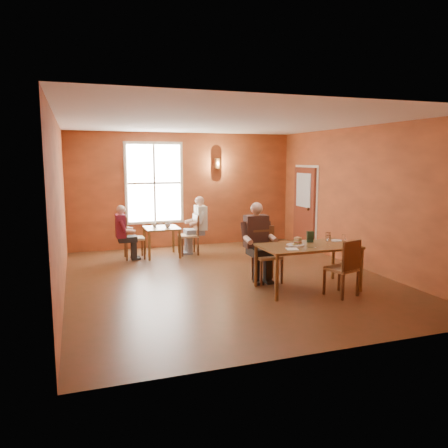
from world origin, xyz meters
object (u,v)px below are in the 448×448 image
object	(u,v)px
diner_maroon	(133,232)
chair_empty	(341,267)
diner_main	(268,245)
second_table	(162,242)
diner_white	(189,227)
main_table	(307,267)
chair_diner_main	(267,255)
chair_diner_white	(188,235)
chair_diner_maroon	(134,237)

from	to	relation	value
diner_maroon	chair_empty	bearing A→B (deg)	36.81
diner_main	diner_maroon	distance (m)	3.58
chair_empty	second_table	xyz separation A→B (m)	(-2.32, 4.01, -0.14)
diner_maroon	diner_white	bearing A→B (deg)	90.00
main_table	chair_empty	xyz separation A→B (m)	(0.36, -0.52, 0.09)
chair_diner_main	chair_empty	size ratio (longest dim) A/B	1.07
chair_empty	diner_white	xyz separation A→B (m)	(-1.64, 4.01, 0.19)
chair_empty	second_table	world-z (taller)	chair_empty
chair_diner_white	diner_white	xyz separation A→B (m)	(0.03, 0.00, 0.19)
chair_diner_maroon	diner_maroon	size ratio (longest dim) A/B	0.81
chair_diner_white	diner_maroon	bearing A→B (deg)	90.00
diner_main	main_table	bearing A→B (deg)	128.88
main_table	diner_maroon	bearing A→B (deg)	127.16
second_table	diner_white	world-z (taller)	diner_white
chair_diner_maroon	diner_main	bearing A→B (deg)	36.39
diner_white	chair_diner_maroon	size ratio (longest dim) A/B	1.36
chair_diner_white	chair_empty	bearing A→B (deg)	-157.38
chair_diner_main	chair_diner_maroon	size ratio (longest dim) A/B	1.04
diner_main	chair_diner_white	xyz separation A→B (m)	(-0.82, 2.87, -0.23)
diner_main	diner_white	world-z (taller)	diner_main
diner_main	chair_diner_white	distance (m)	2.99
main_table	chair_diner_main	xyz separation A→B (m)	(-0.50, 0.65, 0.12)
main_table	chair_diner_maroon	distance (m)	4.36
chair_empty	diner_white	world-z (taller)	diner_white
main_table	diner_maroon	distance (m)	4.38
chair_diner_maroon	diner_maroon	world-z (taller)	diner_maroon
chair_empty	main_table	bearing A→B (deg)	106.98
chair_diner_main	chair_empty	distance (m)	1.45
diner_main	diner_maroon	world-z (taller)	diner_main
chair_empty	diner_white	bearing A→B (deg)	94.84
main_table	diner_maroon	xyz separation A→B (m)	(-2.65, 3.49, 0.22)
main_table	chair_diner_white	bearing A→B (deg)	110.65
chair_empty	diner_maroon	world-z (taller)	diner_maroon
diner_main	second_table	xyz separation A→B (m)	(-1.47, 2.87, -0.37)
chair_empty	second_table	size ratio (longest dim) A/B	1.23
chair_empty	chair_diner_maroon	distance (m)	4.99
main_table	diner_maroon	size ratio (longest dim) A/B	1.39
chair_diner_main	diner_maroon	bearing A→B (deg)	-52.94
diner_white	chair_empty	bearing A→B (deg)	-157.74
second_table	diner_white	size ratio (longest dim) A/B	0.58
chair_diner_main	chair_diner_maroon	xyz separation A→B (m)	(-2.12, 2.84, -0.02)
main_table	diner_maroon	world-z (taller)	diner_maroon
chair_diner_maroon	diner_white	bearing A→B (deg)	90.00
chair_diner_main	second_table	size ratio (longest dim) A/B	1.31
chair_diner_main	diner_maroon	distance (m)	3.56
chair_diner_main	diner_maroon	world-z (taller)	diner_maroon
chair_diner_main	diner_main	size ratio (longest dim) A/B	0.72
chair_diner_main	diner_main	distance (m)	0.20
diner_main	chair_diner_maroon	world-z (taller)	diner_main
main_table	diner_white	world-z (taller)	diner_white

